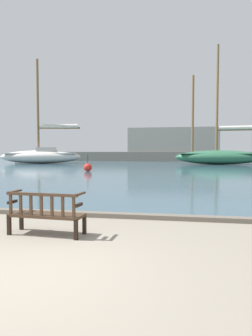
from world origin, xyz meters
name	(u,v)px	position (x,y,z in m)	size (l,w,h in m)	color
ground_plane	(26,273)	(0.00, 0.00, 0.00)	(160.00, 160.00, 0.00)	gray
harbor_water	(165,163)	(0.00, 44.00, 0.04)	(100.00, 80.00, 0.08)	#385666
quay_edge_kerb	(97,215)	(0.00, 3.85, 0.06)	(40.00, 0.30, 0.12)	#675F54
park_bench	(46,213)	(-0.58, 1.94, 0.47)	(1.63, 0.63, 0.92)	black
sailboat_mid_starboard	(219,155)	(7.41, 37.78, 1.37)	(11.67, 3.95, 15.86)	#2D6647
sailboat_distant_harbor	(41,155)	(-17.53, 36.66, 1.33)	(12.01, 5.74, 14.92)	silver
channel_buoy	(88,167)	(-5.56, 20.80, 0.44)	(0.70, 0.70, 1.40)	red
far_breakwater	(169,151)	(0.38, 49.45, 1.96)	(57.17, 2.40, 6.03)	slate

